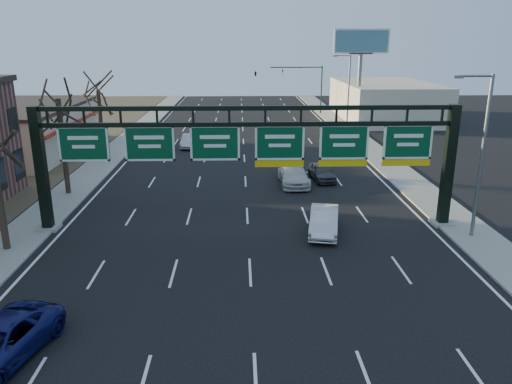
{
  "coord_description": "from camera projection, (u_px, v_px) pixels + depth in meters",
  "views": [
    {
      "loc": [
        -0.46,
        -19.77,
        10.68
      ],
      "look_at": [
        0.37,
        4.65,
        3.2
      ],
      "focal_mm": 35.0,
      "sensor_mm": 36.0,
      "label": 1
    }
  ],
  "objects": [
    {
      "name": "ground",
      "position": [
        251.0,
        292.0,
        22.04
      ],
      "size": [
        160.0,
        160.0,
        0.0
      ],
      "primitive_type": "plane",
      "color": "black",
      "rests_on": "ground"
    },
    {
      "name": "sidewalk_left",
      "position": [
        89.0,
        175.0,
        40.71
      ],
      "size": [
        3.0,
        120.0,
        0.12
      ],
      "primitive_type": "cube",
      "color": "gray",
      "rests_on": "ground"
    },
    {
      "name": "sidewalk_right",
      "position": [
        399.0,
        173.0,
        41.55
      ],
      "size": [
        3.0,
        120.0,
        0.12
      ],
      "primitive_type": "cube",
      "color": "gray",
      "rests_on": "ground"
    },
    {
      "name": "lane_markings",
      "position": [
        245.0,
        175.0,
        41.15
      ],
      "size": [
        21.6,
        120.0,
        0.01
      ],
      "primitive_type": "cube",
      "color": "white",
      "rests_on": "ground"
    },
    {
      "name": "sign_gantry",
      "position": [
        250.0,
        151.0,
        28.33
      ],
      "size": [
        24.6,
        1.2,
        7.2
      ],
      "color": "black",
      "rests_on": "ground"
    },
    {
      "name": "cream_strip",
      "position": [
        23.0,
        129.0,
        48.36
      ],
      "size": [
        10.9,
        18.4,
        4.7
      ],
      "color": "#BEB69E",
      "rests_on": "ground"
    },
    {
      "name": "building_right_distant",
      "position": [
        385.0,
        101.0,
        69.73
      ],
      "size": [
        12.0,
        20.0,
        5.0
      ],
      "primitive_type": "cube",
      "color": "#BEB69E",
      "rests_on": "ground"
    },
    {
      "name": "tree_mid",
      "position": [
        56.0,
        83.0,
        33.65
      ],
      "size": [
        3.6,
        3.6,
        9.24
      ],
      "color": "#33261C",
      "rests_on": "sidewalk_left"
    },
    {
      "name": "tree_far",
      "position": [
        97.0,
        78.0,
        43.32
      ],
      "size": [
        3.6,
        3.6,
        8.86
      ],
      "color": "#33261C",
      "rests_on": "sidewalk_left"
    },
    {
      "name": "streetlight_near",
      "position": [
        481.0,
        149.0,
        26.69
      ],
      "size": [
        2.15,
        0.22,
        9.0
      ],
      "color": "slate",
      "rests_on": "sidewalk_right"
    },
    {
      "name": "streetlight_far",
      "position": [
        348.0,
        89.0,
        59.18
      ],
      "size": [
        2.15,
        0.22,
        9.0
      ],
      "color": "slate",
      "rests_on": "sidewalk_right"
    },
    {
      "name": "billboard_right",
      "position": [
        361.0,
        53.0,
        62.85
      ],
      "size": [
        7.0,
        0.5,
        12.0
      ],
      "color": "slate",
      "rests_on": "ground"
    },
    {
      "name": "traffic_signal_mast",
      "position": [
        280.0,
        76.0,
        73.17
      ],
      "size": [
        10.16,
        0.54,
        7.0
      ],
      "color": "black",
      "rests_on": "ground"
    },
    {
      "name": "car_silver_sedan",
      "position": [
        324.0,
        221.0,
        28.59
      ],
      "size": [
        2.38,
        4.67,
        1.47
      ],
      "primitive_type": "imported",
      "rotation": [
        0.0,
        0.0,
        -0.19
      ],
      "color": "silver",
      "rests_on": "ground"
    },
    {
      "name": "car_white_wagon",
      "position": [
        293.0,
        174.0,
        38.35
      ],
      "size": [
        2.25,
        5.25,
        1.51
      ],
      "primitive_type": "imported",
      "rotation": [
        0.0,
        0.0,
        0.03
      ],
      "color": "silver",
      "rests_on": "ground"
    },
    {
      "name": "car_grey_far",
      "position": [
        322.0,
        172.0,
        39.44
      ],
      "size": [
        2.04,
        4.13,
        1.35
      ],
      "primitive_type": "imported",
      "rotation": [
        0.0,
        0.0,
        0.11
      ],
      "color": "#3D4142",
      "rests_on": "ground"
    },
    {
      "name": "car_silver_distant",
      "position": [
        189.0,
        141.0,
        51.49
      ],
      "size": [
        1.58,
        4.08,
        1.32
      ],
      "primitive_type": "imported",
      "rotation": [
        0.0,
        0.0,
        -0.05
      ],
      "color": "#B2B1B6",
      "rests_on": "ground"
    }
  ]
}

